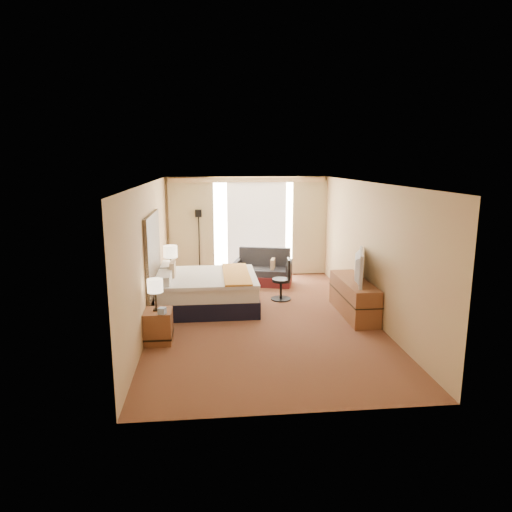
{
  "coord_description": "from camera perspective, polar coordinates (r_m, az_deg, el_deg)",
  "views": [
    {
      "loc": [
        -0.97,
        -8.43,
        2.99
      ],
      "look_at": [
        -0.08,
        0.4,
        1.14
      ],
      "focal_mm": 32.0,
      "sensor_mm": 36.0,
      "label": 1
    }
  ],
  "objects": [
    {
      "name": "window",
      "position": [
        12.08,
        0.06,
        3.81
      ],
      "size": [
        2.3,
        0.02,
        2.3
      ],
      "primitive_type": "cube",
      "color": "white",
      "rests_on": "wall_back"
    },
    {
      "name": "media_dresser",
      "position": [
        9.27,
        12.11,
        -5.06
      ],
      "size": [
        0.5,
        1.8,
        0.7
      ],
      "primitive_type": "cube",
      "color": "brown",
      "rests_on": "floor"
    },
    {
      "name": "desk_chair",
      "position": [
        10.02,
        3.43,
        -3.2
      ],
      "size": [
        0.45,
        0.45,
        0.92
      ],
      "rotation": [
        0.0,
        0.0,
        -0.08
      ],
      "color": "black",
      "rests_on": "floor"
    },
    {
      "name": "lamp_left",
      "position": [
        7.7,
        -12.49,
        -3.72
      ],
      "size": [
        0.26,
        0.26,
        0.54
      ],
      "color": "black",
      "rests_on": "nightstand_left"
    },
    {
      "name": "wall_front",
      "position": [
        5.3,
        5.12,
        -6.88
      ],
      "size": [
        4.2,
        0.02,
        2.6
      ],
      "primitive_type": "cube",
      "color": "#CDB77D",
      "rests_on": "ground"
    },
    {
      "name": "nightstand_right",
      "position": [
        10.28,
        -10.63,
        -3.76
      ],
      "size": [
        0.45,
        0.52,
        0.55
      ],
      "primitive_type": "cube",
      "color": "brown",
      "rests_on": "floor"
    },
    {
      "name": "ceiling",
      "position": [
        8.49,
        0.79,
        9.13
      ],
      "size": [
        4.2,
        7.0,
        0.02
      ],
      "primitive_type": "cube",
      "color": "silver",
      "rests_on": "wall_back"
    },
    {
      "name": "wall_back",
      "position": [
        12.09,
        -1.14,
        3.72
      ],
      "size": [
        4.2,
        0.02,
        2.6
      ],
      "primitive_type": "cube",
      "color": "#CDB77D",
      "rests_on": "ground"
    },
    {
      "name": "floor_lamp",
      "position": [
        11.86,
        -7.16,
        3.27
      ],
      "size": [
        0.22,
        0.22,
        1.78
      ],
      "color": "black",
      "rests_on": "floor"
    },
    {
      "name": "loveseat",
      "position": [
        11.32,
        0.92,
        -2.06
      ],
      "size": [
        1.54,
        1.08,
        0.87
      ],
      "rotation": [
        0.0,
        0.0,
        -0.26
      ],
      "color": "#5A191C",
      "rests_on": "floor"
    },
    {
      "name": "wall_left",
      "position": [
        8.67,
        -13.16,
        0.21
      ],
      "size": [
        0.02,
        7.0,
        2.6
      ],
      "primitive_type": "cube",
      "color": "#CDB77D",
      "rests_on": "ground"
    },
    {
      "name": "floor",
      "position": [
        8.99,
        0.74,
        -7.65
      ],
      "size": [
        4.2,
        7.0,
        0.02
      ],
      "primitive_type": "cube",
      "color": "#581A19",
      "rests_on": "ground"
    },
    {
      "name": "telephone",
      "position": [
        10.23,
        -10.73,
        -2.04
      ],
      "size": [
        0.22,
        0.2,
        0.07
      ],
      "primitive_type": "cube",
      "rotation": [
        0.0,
        0.0,
        -0.42
      ],
      "color": "black",
      "rests_on": "nightstand_right"
    },
    {
      "name": "television",
      "position": [
        8.95,
        12.26,
        -1.29
      ],
      "size": [
        0.47,
        1.07,
        0.62
      ],
      "primitive_type": "imported",
      "rotation": [
        0.0,
        0.0,
        1.26
      ],
      "color": "black",
      "rests_on": "media_dresser"
    },
    {
      "name": "wall_right",
      "position": [
        9.13,
        13.98,
        0.74
      ],
      "size": [
        0.02,
        7.0,
        2.6
      ],
      "primitive_type": "cube",
      "color": "#CDB77D",
      "rests_on": "ground"
    },
    {
      "name": "curtains",
      "position": [
        11.96,
        -1.11,
        4.16
      ],
      "size": [
        4.12,
        0.19,
        2.56
      ],
      "color": "beige",
      "rests_on": "floor"
    },
    {
      "name": "bed",
      "position": [
        9.55,
        -6.13,
        -4.3
      ],
      "size": [
        2.02,
        1.85,
        0.98
      ],
      "color": "black",
      "rests_on": "floor"
    },
    {
      "name": "nightstand_left",
      "position": [
        7.91,
        -12.09,
        -8.58
      ],
      "size": [
        0.45,
        0.52,
        0.55
      ],
      "primitive_type": "cube",
      "color": "brown",
      "rests_on": "floor"
    },
    {
      "name": "lamp_right",
      "position": [
        10.12,
        -10.65,
        0.47
      ],
      "size": [
        0.3,
        0.3,
        0.64
      ],
      "color": "black",
      "rests_on": "nightstand_right"
    },
    {
      "name": "tissue_box",
      "position": [
        7.63,
        -11.66,
        -6.73
      ],
      "size": [
        0.14,
        0.14,
        0.1
      ],
      "primitive_type": "cube",
      "rotation": [
        0.0,
        0.0,
        -0.31
      ],
      "color": "#8CAAD9",
      "rests_on": "nightstand_left"
    },
    {
      "name": "headboard",
      "position": [
        8.86,
        -12.74,
        0.34
      ],
      "size": [
        0.06,
        1.85,
        1.5
      ],
      "primitive_type": "cube",
      "color": "black",
      "rests_on": "wall_left"
    }
  ]
}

